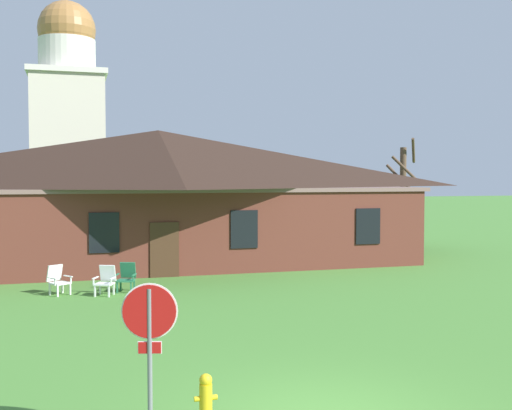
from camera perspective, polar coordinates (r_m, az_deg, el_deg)
name	(u,v)px	position (r m, az deg, el deg)	size (l,w,h in m)	color
brick_building	(159,194)	(28.88, -8.88, 0.98)	(22.32, 10.40, 5.94)	brown
dome_tower	(68,123)	(45.18, -16.79, 7.21)	(5.18, 5.18, 16.73)	beige
stop_sign	(150,331)	(9.14, -9.69, -11.30)	(0.78, 0.24, 2.31)	slate
lawn_chair_by_porch	(58,279)	(21.35, -17.65, -6.48)	(0.84, 0.87, 0.96)	silver
lawn_chair_near_door	(106,280)	(20.84, -13.56, -6.65)	(0.79, 0.83, 0.96)	white
lawn_chair_left_end	(127,276)	(21.37, -11.73, -6.40)	(0.76, 0.81, 0.96)	#28704C
bare_tree_beside_building	(403,191)	(36.47, 13.31, 1.29)	(1.96, 1.33, 6.01)	brown
fire_hydrant	(206,400)	(10.08, -4.61, -17.35)	(0.36, 0.28, 0.79)	gold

